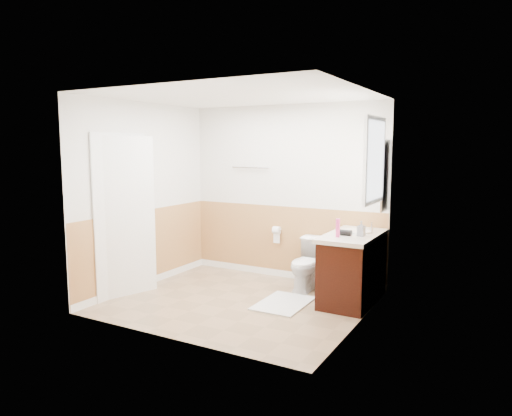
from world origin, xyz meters
The scene contains 32 objects.
floor centered at (0.00, 0.00, 0.00)m, with size 3.00×3.00×0.00m, color #8C7051.
ceiling centered at (0.00, 0.00, 2.50)m, with size 3.00×3.00×0.00m, color white.
wall_back centered at (0.00, 1.30, 1.25)m, with size 3.00×3.00×0.00m, color silver.
wall_front centered at (0.00, -1.30, 1.25)m, with size 3.00×3.00×0.00m, color silver.
wall_left centered at (-1.50, 0.00, 1.25)m, with size 3.00×3.00×0.00m, color silver.
wall_right centered at (1.50, 0.00, 1.25)m, with size 3.00×3.00×0.00m, color silver.
wainscot_back centered at (0.00, 1.29, 0.50)m, with size 3.00×3.00×0.00m, color tan.
wainscot_front centered at (0.00, -1.29, 0.50)m, with size 3.00×3.00×0.00m, color tan.
wainscot_left centered at (-1.49, 0.00, 0.50)m, with size 2.60×2.60×0.00m, color tan.
wainscot_right centered at (1.49, 0.00, 0.50)m, with size 2.60×2.60×0.00m, color tan.
toilet centered at (0.52, 0.92, 0.34)m, with size 0.38×0.67×0.68m, color white.
bath_mat centered at (0.52, 0.19, 0.01)m, with size 0.55×0.80×0.02m, color silver.
vanity_cabinet centered at (1.21, 0.70, 0.40)m, with size 0.55×1.10×0.80m, color black.
vanity_knob_left centered at (0.91, 0.60, 0.55)m, with size 0.03×0.03×0.03m, color #B6B7BD.
vanity_knob_right centered at (0.91, 0.80, 0.55)m, with size 0.03×0.03×0.03m, color silver.
countertop centered at (1.20, 0.70, 0.83)m, with size 0.60×1.15×0.05m, color silver.
sink_basin centered at (1.21, 0.85, 0.86)m, with size 0.36×0.36×0.02m, color white.
faucet centered at (1.39, 0.85, 0.92)m, with size 0.02×0.02×0.14m, color silver.
lotion_bottle centered at (1.11, 0.40, 0.96)m, with size 0.05×0.05×0.22m, color #D33680.
soap_dispenser centered at (1.33, 0.61, 0.94)m, with size 0.08×0.08×0.18m, color gray.
hair_dryer_body centered at (1.16, 0.55, 0.89)m, with size 0.07×0.07×0.14m, color black.
hair_dryer_handle centered at (1.13, 0.59, 0.86)m, with size 0.03×0.03×0.07m, color black.
mirror_panel centered at (1.48, 1.10, 1.55)m, with size 0.02×0.35×0.90m, color silver.
window_frame centered at (1.47, 0.59, 1.75)m, with size 0.04×0.80×1.00m, color white.
window_glass centered at (1.49, 0.59, 1.75)m, with size 0.01×0.70×0.90m, color white.
door centered at (-1.40, -0.45, 1.02)m, with size 0.05×0.80×2.04m, color white.
door_frame centered at (-1.48, -0.45, 1.03)m, with size 0.02×0.92×2.10m, color white.
door_knob centered at (-1.34, -0.12, 0.95)m, with size 0.06×0.06×0.06m, color silver.
towel_bar centered at (-0.55, 1.25, 1.60)m, with size 0.02×0.02×0.62m, color silver.
tp_holder_bar centered at (-0.10, 1.23, 0.70)m, with size 0.02×0.02×0.14m, color silver.
tp_roll centered at (-0.10, 1.23, 0.70)m, with size 0.11×0.11×0.10m, color white.
tp_sheet centered at (-0.10, 1.23, 0.59)m, with size 0.10×0.01×0.16m, color white.
Camera 1 is at (2.92, -4.83, 1.91)m, focal length 33.12 mm.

